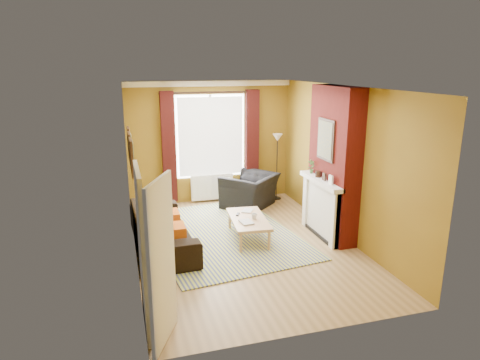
{
  "coord_description": "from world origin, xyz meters",
  "views": [
    {
      "loc": [
        -2.05,
        -6.87,
        3.17
      ],
      "look_at": [
        0.0,
        0.25,
        1.15
      ],
      "focal_mm": 32.0,
      "sensor_mm": 36.0,
      "label": 1
    }
  ],
  "objects_px": {
    "floor_lamp": "(277,148)",
    "armchair": "(250,191)",
    "wicker_stool": "(248,195)",
    "coffee_table": "(248,220)",
    "sofa": "(162,228)"
  },
  "relations": [
    {
      "from": "wicker_stool",
      "to": "sofa",
      "type": "bearing_deg",
      "value": -140.96
    },
    {
      "from": "coffee_table",
      "to": "wicker_stool",
      "type": "bearing_deg",
      "value": 78.2
    },
    {
      "from": "floor_lamp",
      "to": "armchair",
      "type": "bearing_deg",
      "value": -154.0
    },
    {
      "from": "armchair",
      "to": "coffee_table",
      "type": "bearing_deg",
      "value": 28.69
    },
    {
      "from": "armchair",
      "to": "wicker_stool",
      "type": "height_order",
      "value": "armchair"
    },
    {
      "from": "sofa",
      "to": "wicker_stool",
      "type": "xyz_separation_m",
      "value": [
        2.13,
        1.73,
        -0.09
      ]
    },
    {
      "from": "coffee_table",
      "to": "wicker_stool",
      "type": "distance_m",
      "value": 1.93
    },
    {
      "from": "sofa",
      "to": "wicker_stool",
      "type": "relative_size",
      "value": 4.64
    },
    {
      "from": "armchair",
      "to": "coffee_table",
      "type": "xyz_separation_m",
      "value": [
        -0.59,
        -1.8,
        -0.0
      ]
    },
    {
      "from": "floor_lamp",
      "to": "wicker_stool",
      "type": "bearing_deg",
      "value": -157.55
    },
    {
      "from": "sofa",
      "to": "armchair",
      "type": "relative_size",
      "value": 2.04
    },
    {
      "from": "wicker_stool",
      "to": "armchair",
      "type": "bearing_deg",
      "value": -56.38
    },
    {
      "from": "sofa",
      "to": "coffee_table",
      "type": "relative_size",
      "value": 1.79
    },
    {
      "from": "armchair",
      "to": "wicker_stool",
      "type": "distance_m",
      "value": 0.13
    },
    {
      "from": "wicker_stool",
      "to": "floor_lamp",
      "type": "distance_m",
      "value": 1.34
    }
  ]
}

